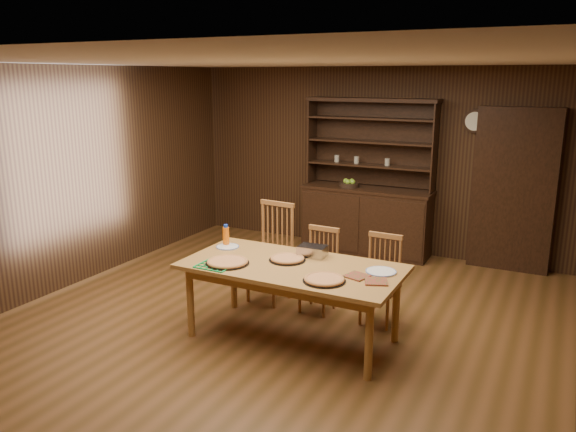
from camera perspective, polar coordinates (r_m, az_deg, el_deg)
The scene contains 20 objects.
floor at distance 5.84m, azimuth -1.25°, elevation -10.97°, with size 6.00×6.00×0.00m, color brown.
room_shell at distance 5.37m, azimuth -1.34°, elevation 4.48°, with size 6.00×6.00×6.00m.
china_hutch at distance 8.05m, azimuth 8.00°, elevation 0.46°, with size 1.84×0.52×2.17m.
doorway at distance 7.72m, azimuth 21.94°, elevation 2.43°, with size 1.00×0.18×2.10m, color black.
wall_clock at distance 7.73m, azimuth 18.46°, elevation 9.12°, with size 0.30×0.05×0.30m.
dining_table at distance 5.30m, azimuth 0.42°, elevation -5.74°, with size 2.05×1.03×0.75m.
chair_left at distance 6.31m, azimuth -1.57°, elevation -3.29°, with size 0.49×0.47×1.11m.
chair_center at distance 6.05m, azimuth 3.28°, elevation -5.19°, with size 0.38×0.37×0.91m.
chair_right at distance 5.83m, azimuth 9.46°, elevation -6.06°, with size 0.38×0.36×0.92m.
pizza_left at distance 5.33m, azimuth -6.17°, elevation -4.67°, with size 0.41×0.41×0.04m.
pizza_right at distance 4.87m, azimuth 3.71°, elevation -6.45°, with size 0.37×0.37×0.04m.
pizza_center at distance 5.39m, azimuth -0.07°, elevation -4.36°, with size 0.35×0.35×0.04m.
cooling_rack at distance 5.30m, azimuth -7.24°, elevation -4.91°, with size 0.31×0.31×0.01m, color #0DA94D, non-canonical shape.
plate_left at distance 5.82m, azimuth -6.16°, elevation -3.12°, with size 0.24×0.24×0.02m.
plate_right at distance 5.14m, azimuth 9.43°, elevation -5.59°, with size 0.28×0.28×0.02m.
foil_dish at distance 5.51m, azimuth 2.50°, elevation -3.58°, with size 0.27×0.19×0.11m, color silver.
juice_bottle at distance 5.87m, azimuth -6.32°, elevation -2.01°, with size 0.07×0.07×0.23m.
pot_holder_a at distance 4.90m, azimuth 8.94°, elevation -6.58°, with size 0.19×0.19×0.01m, color red.
pot_holder_b at distance 5.01m, azimuth 7.01°, elevation -6.08°, with size 0.19×0.19×0.01m, color red.
fruit_bowl at distance 7.99m, azimuth 6.23°, elevation 3.26°, with size 0.27×0.27×0.12m.
Camera 1 is at (2.50, -4.66, 2.47)m, focal length 35.00 mm.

